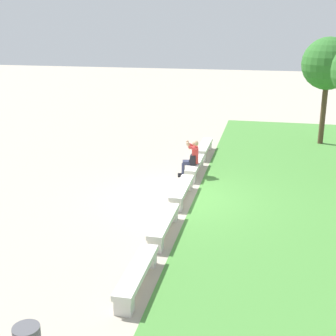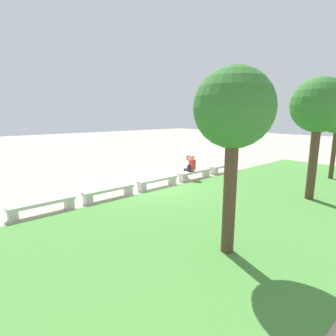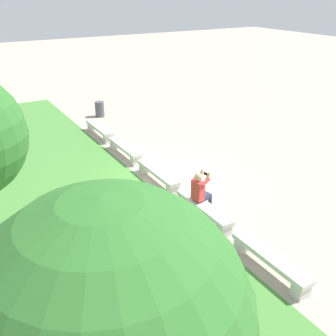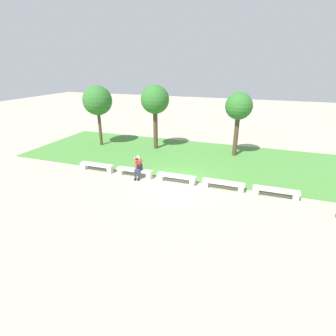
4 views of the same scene
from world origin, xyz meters
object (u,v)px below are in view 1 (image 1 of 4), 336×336
(bench_near, at_px, (195,166))
(bench_end, at_px, (137,274))
(backpack, at_px, (193,160))
(tree_left_background, at_px, (328,64))
(bench_far, at_px, (164,224))
(bench_main, at_px, (205,148))
(bench_mid, at_px, (182,190))
(person_photographer, at_px, (192,156))

(bench_near, xyz_separation_m, bench_end, (7.76, 0.00, 0.00))
(backpack, xyz_separation_m, tree_left_background, (-5.78, 4.90, 2.92))
(tree_left_background, bearing_deg, bench_far, -24.72)
(bench_near, distance_m, bench_far, 5.17)
(tree_left_background, bearing_deg, bench_main, -59.70)
(bench_end, bearing_deg, bench_mid, 180.00)
(bench_far, height_order, backpack, backpack)
(bench_mid, bearing_deg, bench_main, 180.00)
(bench_mid, relative_size, bench_far, 1.00)
(bench_end, xyz_separation_m, person_photographer, (-7.48, -0.08, 0.43))
(bench_far, xyz_separation_m, bench_end, (2.59, 0.00, 0.00))
(bench_near, bearing_deg, bench_mid, 0.00)
(bench_near, height_order, bench_far, same)
(bench_main, height_order, bench_end, same)
(bench_main, xyz_separation_m, person_photographer, (2.87, -0.08, 0.43))
(bench_mid, bearing_deg, tree_left_background, 148.67)
(bench_near, bearing_deg, tree_left_background, 138.08)
(bench_far, distance_m, tree_left_background, 12.12)
(bench_far, relative_size, backpack, 5.16)
(person_photographer, bearing_deg, bench_main, 178.48)
(bench_near, xyz_separation_m, person_photographer, (0.28, -0.08, 0.43))
(bench_main, distance_m, tree_left_background, 6.52)
(bench_far, relative_size, bench_end, 1.00)
(bench_far, xyz_separation_m, person_photographer, (-4.89, -0.08, 0.43))
(bench_end, xyz_separation_m, tree_left_background, (-13.20, 4.88, 3.24))
(bench_end, bearing_deg, tree_left_background, 159.69)
(bench_mid, height_order, bench_far, same)
(bench_main, distance_m, person_photographer, 2.90)
(backpack, bearing_deg, bench_far, 0.21)
(person_photographer, bearing_deg, bench_mid, 1.89)
(bench_near, relative_size, bench_end, 1.00)
(person_photographer, xyz_separation_m, backpack, (0.06, 0.06, -0.11))
(backpack, bearing_deg, bench_main, 179.66)
(bench_far, bearing_deg, person_photographer, -179.11)
(bench_mid, xyz_separation_m, bench_end, (5.17, 0.00, 0.00))
(bench_near, distance_m, tree_left_background, 8.00)
(bench_end, height_order, person_photographer, person_photographer)
(bench_far, xyz_separation_m, tree_left_background, (-10.61, 4.88, 3.24))
(bench_far, bearing_deg, tree_left_background, 155.28)
(bench_main, bearing_deg, backpack, -0.34)
(person_photographer, distance_m, tree_left_background, 8.08)
(bench_main, xyz_separation_m, bench_far, (7.76, 0.00, 0.00))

